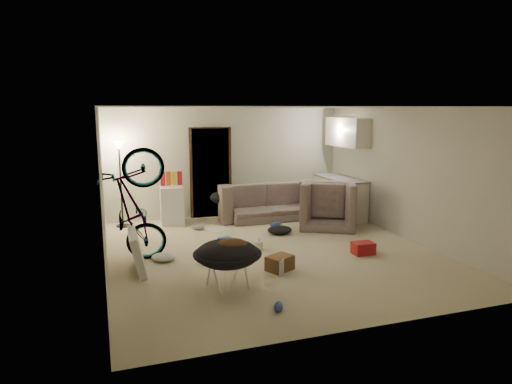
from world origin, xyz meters
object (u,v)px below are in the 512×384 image
object	(u,v)px
bicycle	(135,233)
drink_case_a	(280,263)
armchair	(328,208)
drink_case_b	(363,248)
mini_fridge	(172,205)
saucer_chair	(227,260)
kitchen_counter	(340,198)
sofa	(263,204)
tv_box	(137,251)
floor_lamp	(120,166)
juicer	(259,245)

from	to	relation	value
bicycle	drink_case_a	xyz separation A→B (m)	(2.10, -1.08, -0.39)
armchair	drink_case_b	bearing A→B (deg)	108.06
mini_fridge	saucer_chair	distance (m)	3.89
kitchen_counter	saucer_chair	world-z (taller)	kitchen_counter
armchair	mini_fridge	world-z (taller)	mini_fridge
sofa	armchair	bearing A→B (deg)	135.81
sofa	tv_box	distance (m)	4.01
kitchen_counter	saucer_chair	distance (m)	4.89
sofa	saucer_chair	bearing A→B (deg)	63.86
sofa	drink_case_b	xyz separation A→B (m)	(0.76, -3.07, -0.21)
floor_lamp	sofa	bearing A→B (deg)	-3.70
kitchen_counter	bicycle	size ratio (longest dim) A/B	0.78
drink_case_b	mini_fridge	bearing A→B (deg)	133.78
juicer	bicycle	bearing A→B (deg)	-179.49
armchair	drink_case_a	distance (m)	3.05
drink_case_b	kitchen_counter	bearing A→B (deg)	71.66
drink_case_a	drink_case_b	size ratio (longest dim) A/B	1.11
sofa	armchair	xyz separation A→B (m)	(1.10, -1.07, 0.05)
floor_lamp	armchair	size ratio (longest dim) A/B	1.61
drink_case_a	juicer	distance (m)	1.10
tv_box	saucer_chair	bearing A→B (deg)	-42.52
armchair	bicycle	size ratio (longest dim) A/B	0.59
kitchen_counter	mini_fridge	distance (m)	3.84
sofa	tv_box	bearing A→B (deg)	41.64
floor_lamp	drink_case_b	xyz separation A→B (m)	(3.86, -3.27, -1.20)
saucer_chair	juicer	bearing A→B (deg)	57.22
kitchen_counter	juicer	bearing A→B (deg)	-145.22
mini_fridge	drink_case_a	world-z (taller)	mini_fridge
floor_lamp	mini_fridge	world-z (taller)	floor_lamp
drink_case_a	tv_box	bearing A→B (deg)	135.06
bicycle	mini_fridge	distance (m)	2.55
drink_case_b	juicer	distance (m)	1.82
saucer_chair	juicer	xyz separation A→B (m)	(0.98, 1.52, -0.32)
juicer	kitchen_counter	bearing A→B (deg)	34.78
tv_box	drink_case_b	distance (m)	3.78
floor_lamp	saucer_chair	distance (m)	4.27
floor_lamp	kitchen_counter	world-z (taller)	floor_lamp
mini_fridge	tv_box	world-z (taller)	mini_fridge
sofa	drink_case_b	size ratio (longest dim) A/B	5.98
drink_case_b	sofa	bearing A→B (deg)	106.00
saucer_chair	mini_fridge	bearing A→B (deg)	93.13
sofa	bicycle	bearing A→B (deg)	37.14
drink_case_b	juicer	xyz separation A→B (m)	(-1.63, 0.81, -0.02)
kitchen_counter	drink_case_a	world-z (taller)	kitchen_counter
mini_fridge	drink_case_b	distance (m)	4.25
tv_box	drink_case_a	size ratio (longest dim) A/B	2.37
armchair	saucer_chair	bearing A→B (deg)	70.35
floor_lamp	drink_case_b	size ratio (longest dim) A/B	5.05
kitchen_counter	tv_box	bearing A→B (deg)	-154.85
armchair	bicycle	distance (m)	4.28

